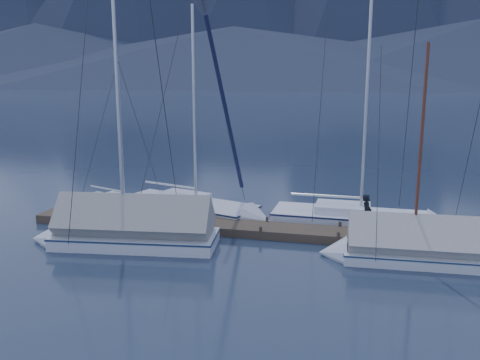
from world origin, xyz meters
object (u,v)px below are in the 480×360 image
sailboat_covered_near (409,250)px  sailboat_open_left (131,209)px  sailboat_open_mid (206,211)px  sailboat_open_right (373,221)px  sailboat_covered_far (121,232)px  person (367,214)px

sailboat_covered_near → sailboat_open_left: bearing=163.0°
sailboat_open_mid → sailboat_open_right: size_ratio=1.00×
sailboat_covered_near → sailboat_covered_far: (-10.52, -0.77, 0.09)m
person → sailboat_open_right: bearing=6.5°
sailboat_open_left → person: (10.79, -1.95, 0.97)m
person → sailboat_covered_far: bearing=120.7°
sailboat_open_mid → sailboat_covered_near: (8.66, -4.10, 0.23)m
person → sailboat_open_left: bearing=94.6°
person → sailboat_covered_near: bearing=-126.1°
sailboat_open_mid → sailboat_open_left: bearing=-174.6°
sailboat_open_left → person: sailboat_open_left is taller
sailboat_open_mid → sailboat_covered_far: 5.21m
sailboat_open_left → person: size_ratio=5.17×
sailboat_covered_near → sailboat_open_right: bearing=105.0°
sailboat_open_mid → person: (7.19, -2.29, 0.93)m
sailboat_open_left → sailboat_covered_near: sailboat_covered_near is taller
sailboat_covered_far → person: (9.05, 2.58, 0.61)m
sailboat_open_mid → sailboat_covered_far: size_ratio=1.02×
sailboat_open_left → sailboat_covered_near: bearing=-17.0°
sailboat_open_mid → sailboat_open_right: sailboat_open_right is taller
sailboat_open_left → sailboat_covered_near: size_ratio=0.97×
sailboat_open_left → sailboat_covered_far: 4.86m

